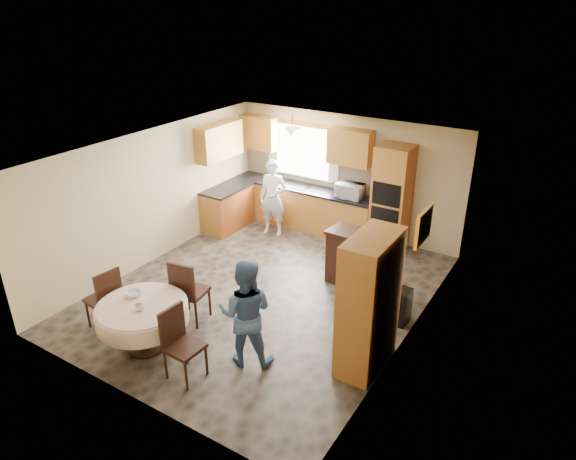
% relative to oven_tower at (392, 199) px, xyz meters
% --- Properties ---
extents(floor, '(5.00, 6.00, 0.01)m').
position_rel_oven_tower_xyz_m(floor, '(-1.15, -2.69, -1.06)').
color(floor, brown).
rests_on(floor, ground).
extents(ceiling, '(5.00, 6.00, 0.01)m').
position_rel_oven_tower_xyz_m(ceiling, '(-1.15, -2.69, 1.44)').
color(ceiling, white).
rests_on(ceiling, wall_back).
extents(wall_back, '(5.00, 0.02, 2.50)m').
position_rel_oven_tower_xyz_m(wall_back, '(-1.15, 0.31, 0.19)').
color(wall_back, tan).
rests_on(wall_back, floor).
extents(wall_front, '(5.00, 0.02, 2.50)m').
position_rel_oven_tower_xyz_m(wall_front, '(-1.15, -5.69, 0.19)').
color(wall_front, tan).
rests_on(wall_front, floor).
extents(wall_left, '(0.02, 6.00, 2.50)m').
position_rel_oven_tower_xyz_m(wall_left, '(-3.65, -2.69, 0.19)').
color(wall_left, tan).
rests_on(wall_left, floor).
extents(wall_right, '(0.02, 6.00, 2.50)m').
position_rel_oven_tower_xyz_m(wall_right, '(1.35, -2.69, 0.19)').
color(wall_right, tan).
rests_on(wall_right, floor).
extents(window, '(1.40, 0.03, 1.10)m').
position_rel_oven_tower_xyz_m(window, '(-2.15, 0.29, 0.54)').
color(window, white).
rests_on(window, wall_back).
extents(curtain_left, '(0.22, 0.02, 1.15)m').
position_rel_oven_tower_xyz_m(curtain_left, '(-2.90, 0.24, 0.59)').
color(curtain_left, white).
rests_on(curtain_left, wall_back).
extents(curtain_right, '(0.22, 0.02, 1.15)m').
position_rel_oven_tower_xyz_m(curtain_right, '(-1.40, 0.24, 0.59)').
color(curtain_right, white).
rests_on(curtain_right, wall_back).
extents(base_cab_back, '(3.30, 0.60, 0.88)m').
position_rel_oven_tower_xyz_m(base_cab_back, '(-2.00, 0.01, -0.62)').
color(base_cab_back, '#CB8A36').
rests_on(base_cab_back, floor).
extents(counter_back, '(3.30, 0.64, 0.04)m').
position_rel_oven_tower_xyz_m(counter_back, '(-2.00, 0.01, -0.16)').
color(counter_back, black).
rests_on(counter_back, base_cab_back).
extents(base_cab_left, '(0.60, 1.20, 0.88)m').
position_rel_oven_tower_xyz_m(base_cab_left, '(-3.35, -0.89, -0.62)').
color(base_cab_left, '#CB8A36').
rests_on(base_cab_left, floor).
extents(counter_left, '(0.64, 1.20, 0.04)m').
position_rel_oven_tower_xyz_m(counter_left, '(-3.35, -0.89, -0.16)').
color(counter_left, black).
rests_on(counter_left, base_cab_left).
extents(backsplash, '(3.30, 0.02, 0.55)m').
position_rel_oven_tower_xyz_m(backsplash, '(-2.00, 0.30, 0.12)').
color(backsplash, '#CAB78E').
rests_on(backsplash, wall_back).
extents(wall_cab_left, '(0.85, 0.33, 0.72)m').
position_rel_oven_tower_xyz_m(wall_cab_left, '(-3.20, 0.15, 0.85)').
color(wall_cab_left, '#CB8732').
rests_on(wall_cab_left, wall_back).
extents(wall_cab_right, '(0.90, 0.33, 0.72)m').
position_rel_oven_tower_xyz_m(wall_cab_right, '(-1.00, 0.15, 0.85)').
color(wall_cab_right, '#CB8732').
rests_on(wall_cab_right, wall_back).
extents(wall_cab_side, '(0.33, 1.20, 0.72)m').
position_rel_oven_tower_xyz_m(wall_cab_side, '(-3.48, -0.89, 0.85)').
color(wall_cab_side, '#CB8732').
rests_on(wall_cab_side, wall_left).
extents(oven_tower, '(0.66, 0.62, 2.12)m').
position_rel_oven_tower_xyz_m(oven_tower, '(0.00, 0.00, 0.00)').
color(oven_tower, '#CB8A36').
rests_on(oven_tower, floor).
extents(oven_upper, '(0.56, 0.01, 0.45)m').
position_rel_oven_tower_xyz_m(oven_upper, '(0.00, -0.31, 0.19)').
color(oven_upper, black).
rests_on(oven_upper, oven_tower).
extents(oven_lower, '(0.56, 0.01, 0.45)m').
position_rel_oven_tower_xyz_m(oven_lower, '(0.00, -0.31, -0.31)').
color(oven_lower, black).
rests_on(oven_lower, oven_tower).
extents(pendant, '(0.36, 0.36, 0.18)m').
position_rel_oven_tower_xyz_m(pendant, '(-2.15, -0.19, 1.06)').
color(pendant, beige).
rests_on(pendant, ceiling).
extents(sideboard, '(1.33, 0.60, 0.93)m').
position_rel_oven_tower_xyz_m(sideboard, '(0.18, -1.64, -0.59)').
color(sideboard, black).
rests_on(sideboard, floor).
extents(space_heater, '(0.44, 0.32, 0.59)m').
position_rel_oven_tower_xyz_m(space_heater, '(1.05, -2.33, -0.77)').
color(space_heater, black).
rests_on(space_heater, floor).
extents(cupboard, '(0.51, 1.02, 1.95)m').
position_rel_oven_tower_xyz_m(cupboard, '(1.07, -3.51, -0.08)').
color(cupboard, '#CB8A36').
rests_on(cupboard, floor).
extents(dining_table, '(1.29, 1.29, 0.73)m').
position_rel_oven_tower_xyz_m(dining_table, '(-1.77, -4.86, -0.49)').
color(dining_table, black).
rests_on(dining_table, floor).
extents(chair_left, '(0.50, 0.50, 1.03)m').
position_rel_oven_tower_xyz_m(chair_left, '(-2.58, -4.82, -0.49)').
color(chair_left, black).
rests_on(chair_left, floor).
extents(chair_back, '(0.54, 0.54, 1.08)m').
position_rel_oven_tower_xyz_m(chair_back, '(-1.66, -4.05, -0.46)').
color(chair_back, black).
rests_on(chair_back, floor).
extents(chair_right, '(0.46, 0.46, 1.02)m').
position_rel_oven_tower_xyz_m(chair_right, '(-0.93, -5.02, -0.50)').
color(chair_right, black).
rests_on(chair_right, floor).
extents(framed_picture, '(0.06, 0.62, 0.51)m').
position_rel_oven_tower_xyz_m(framed_picture, '(1.32, -2.26, 0.61)').
color(framed_picture, gold).
rests_on(framed_picture, wall_right).
extents(microwave, '(0.55, 0.38, 0.30)m').
position_rel_oven_tower_xyz_m(microwave, '(-0.88, -0.04, 0.01)').
color(microwave, silver).
rests_on(microwave, counter_back).
extents(person_sink, '(0.66, 0.51, 1.61)m').
position_rel_oven_tower_xyz_m(person_sink, '(-2.35, -0.62, -0.26)').
color(person_sink, silver).
rests_on(person_sink, floor).
extents(person_dining, '(0.94, 0.86, 1.57)m').
position_rel_oven_tower_xyz_m(person_dining, '(-0.35, -4.32, -0.27)').
color(person_dining, '#3A5780').
rests_on(person_dining, floor).
extents(bowl_sideboard, '(0.30, 0.30, 0.06)m').
position_rel_oven_tower_xyz_m(bowl_sideboard, '(-0.09, -1.64, -0.10)').
color(bowl_sideboard, '#B2B2B2').
rests_on(bowl_sideboard, sideboard).
extents(bottle_sideboard, '(0.15, 0.15, 0.33)m').
position_rel_oven_tower_xyz_m(bottle_sideboard, '(0.66, -1.64, 0.04)').
color(bottle_sideboard, silver).
rests_on(bottle_sideboard, sideboard).
extents(cup_table, '(0.16, 0.16, 0.10)m').
position_rel_oven_tower_xyz_m(cup_table, '(-1.68, -4.98, -0.28)').
color(cup_table, '#B2B2B2').
rests_on(cup_table, dining_table).
extents(bowl_table, '(0.23, 0.23, 0.07)m').
position_rel_oven_tower_xyz_m(bowl_table, '(-2.02, -4.76, -0.29)').
color(bowl_table, '#B2B2B2').
rests_on(bowl_table, dining_table).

